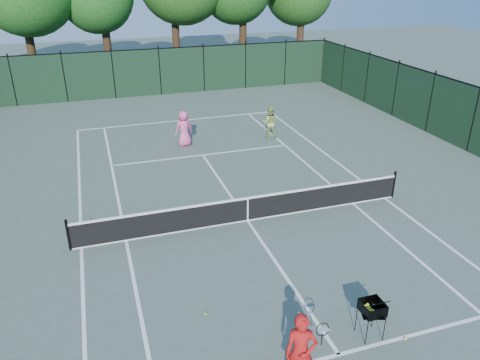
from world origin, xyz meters
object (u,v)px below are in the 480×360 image
object	(u,v)px
player_pink	(184,128)
player_green	(270,122)
coach	(301,353)
loose_ball_near_cart	(405,339)
ball_hopper	(372,308)
loose_ball_midcourt	(206,314)

from	to	relation	value
player_pink	player_green	distance (m)	4.34
coach	loose_ball_near_cart	size ratio (longest dim) A/B	26.56
coach	player_green	size ratio (longest dim) A/B	1.12
coach	player_pink	world-z (taller)	coach
loose_ball_near_cart	coach	bearing A→B (deg)	-172.23
player_pink	loose_ball_near_cart	xyz separation A→B (m)	(2.25, -14.37, -0.84)
coach	player_pink	bearing A→B (deg)	109.30
ball_hopper	loose_ball_midcourt	size ratio (longest dim) A/B	14.36
player_green	loose_ball_midcourt	size ratio (longest dim) A/B	23.77
player_pink	loose_ball_near_cart	distance (m)	14.56
coach	loose_ball_near_cart	distance (m)	3.09
player_pink	loose_ball_midcourt	xyz separation A→B (m)	(-2.02, -12.07, -0.84)
loose_ball_midcourt	loose_ball_near_cart	bearing A→B (deg)	-28.34
loose_ball_midcourt	player_green	bearing A→B (deg)	61.81
player_pink	loose_ball_midcourt	distance (m)	12.26
coach	ball_hopper	xyz separation A→B (m)	(2.20, 0.81, -0.09)
player_green	loose_ball_midcourt	world-z (taller)	player_green
loose_ball_near_cart	loose_ball_midcourt	xyz separation A→B (m)	(-4.27, 2.30, 0.00)
player_pink	player_green	bearing A→B (deg)	166.68
loose_ball_near_cart	loose_ball_midcourt	distance (m)	4.85
loose_ball_near_cart	loose_ball_midcourt	size ratio (longest dim) A/B	1.00
coach	ball_hopper	size ratio (longest dim) A/B	1.85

